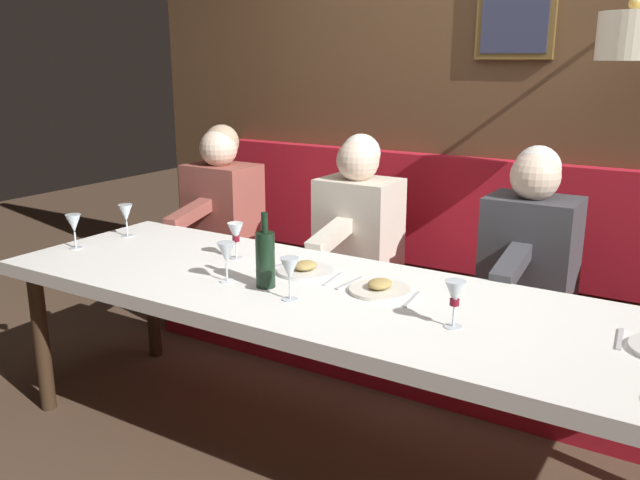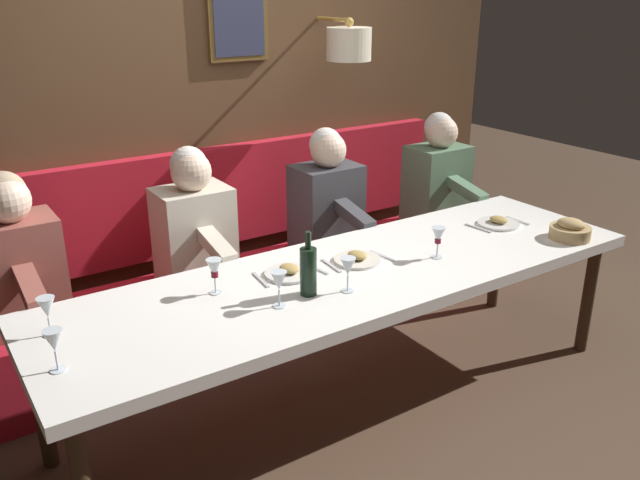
% 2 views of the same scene
% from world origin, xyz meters
% --- Properties ---
extents(ground_plane, '(12.00, 12.00, 0.00)m').
position_xyz_m(ground_plane, '(0.00, 0.00, 0.00)').
color(ground_plane, '#4C3828').
extents(dining_table, '(0.90, 3.08, 0.74)m').
position_xyz_m(dining_table, '(0.00, 0.00, 0.68)').
color(dining_table, white).
rests_on(dining_table, ground_plane).
extents(banquette_bench, '(0.52, 3.28, 0.45)m').
position_xyz_m(banquette_bench, '(0.89, 0.00, 0.23)').
color(banquette_bench, red).
rests_on(banquette_bench, ground_plane).
extents(back_wall_panel, '(0.59, 4.48, 2.90)m').
position_xyz_m(back_wall_panel, '(1.46, -0.01, 1.36)').
color(back_wall_panel, brown).
rests_on(back_wall_panel, ground_plane).
extents(diner_nearest, '(0.60, 0.40, 0.79)m').
position_xyz_m(diner_nearest, '(0.88, -1.37, 0.82)').
color(diner_nearest, '#567A5B').
rests_on(diner_nearest, banquette_bench).
extents(diner_near, '(0.60, 0.40, 0.79)m').
position_xyz_m(diner_near, '(0.88, -0.44, 0.82)').
color(diner_near, '#3D3D42').
rests_on(diner_near, banquette_bench).
extents(diner_middle, '(0.60, 0.40, 0.79)m').
position_xyz_m(diner_middle, '(0.88, 0.45, 0.82)').
color(diner_middle, beige).
rests_on(diner_middle, banquette_bench).
extents(diner_far, '(0.60, 0.40, 0.79)m').
position_xyz_m(diner_far, '(0.88, 1.37, 0.82)').
color(diner_far, '#934C42').
rests_on(diner_far, banquette_bench).
extents(place_setting_0, '(0.24, 0.32, 0.05)m').
position_xyz_m(place_setting_0, '(0.09, -0.08, 0.75)').
color(place_setting_0, silver).
rests_on(place_setting_0, dining_table).
extents(place_setting_1, '(0.24, 0.33, 0.05)m').
position_xyz_m(place_setting_1, '(0.13, 0.29, 0.75)').
color(place_setting_1, silver).
rests_on(place_setting_1, dining_table).
extents(place_setting_2, '(0.24, 0.32, 0.05)m').
position_xyz_m(place_setting_2, '(0.07, -1.09, 0.75)').
color(place_setting_2, silver).
rests_on(place_setting_2, dining_table).
extents(wine_glass_0, '(0.07, 0.07, 0.16)m').
position_xyz_m(wine_glass_0, '(-0.13, 1.42, 0.86)').
color(wine_glass_0, silver).
rests_on(wine_glass_0, dining_table).
extents(wine_glass_1, '(0.07, 0.07, 0.16)m').
position_xyz_m(wine_glass_1, '(0.15, 0.67, 0.86)').
color(wine_glass_1, silver).
rests_on(wine_glass_1, dining_table).
extents(wine_glass_2, '(0.07, 0.07, 0.16)m').
position_xyz_m(wine_glass_2, '(-0.13, 0.50, 0.86)').
color(wine_glass_2, silver).
rests_on(wine_glass_2, dining_table).
extents(wine_glass_3, '(0.07, 0.07, 0.16)m').
position_xyz_m(wine_glass_3, '(-0.10, -0.45, 0.86)').
color(wine_glass_3, silver).
rests_on(wine_glass_3, dining_table).
extents(wine_glass_4, '(0.07, 0.07, 0.16)m').
position_xyz_m(wine_glass_4, '(0.16, 1.38, 0.86)').
color(wine_glass_4, silver).
rests_on(wine_glass_4, dining_table).
extents(wine_glass_5, '(0.07, 0.07, 0.16)m').
position_xyz_m(wine_glass_5, '(-0.17, 0.16, 0.86)').
color(wine_glass_5, silver).
rests_on(wine_glass_5, dining_table).
extents(wine_bottle, '(0.08, 0.08, 0.30)m').
position_xyz_m(wine_bottle, '(-0.10, 0.33, 0.86)').
color(wine_bottle, black).
rests_on(wine_bottle, dining_table).
extents(bread_bowl, '(0.22, 0.22, 0.12)m').
position_xyz_m(bread_bowl, '(-0.30, -1.24, 0.79)').
color(bread_bowl, tan).
rests_on(bread_bowl, dining_table).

